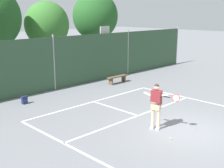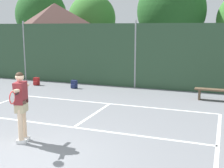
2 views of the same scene
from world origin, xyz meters
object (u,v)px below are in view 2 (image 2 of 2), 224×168
tennis_player (21,101)px  backpack_navy (74,84)px  backpack_red (36,81)px  courtside_bench (215,92)px

tennis_player → backpack_navy: 7.10m
backpack_red → courtside_bench: bearing=-1.7°
backpack_red → backpack_navy: bearing=-0.9°
tennis_player → backpack_navy: (-2.04, 6.74, -0.92)m
backpack_navy → courtside_bench: (6.56, -0.23, 0.17)m
backpack_red → courtside_bench: courtside_bench is taller
tennis_player → courtside_bench: tennis_player is taller
tennis_player → backpack_red: size_ratio=4.01×
tennis_player → backpack_red: 8.05m
backpack_red → backpack_navy: same height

